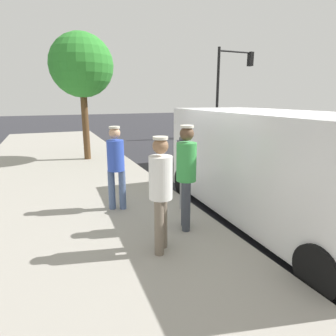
{
  "coord_description": "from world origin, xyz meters",
  "views": [
    {
      "loc": [
        3.79,
        4.77,
        2.4
      ],
      "look_at": [
        1.65,
        -0.32,
        1.05
      ],
      "focal_mm": 30.78,
      "sensor_mm": 36.0,
      "label": 1
    }
  ],
  "objects_px": {
    "parking_meter_near": "(182,160)",
    "traffic_light_corner": "(230,78)",
    "street_tree": "(82,66)",
    "pedestrian_in_green": "(186,170)",
    "parked_van": "(272,164)",
    "pedestrian_in_white": "(161,188)",
    "pedestrian_in_blue": "(116,163)"
  },
  "relations": [
    {
      "from": "pedestrian_in_blue",
      "to": "street_tree",
      "type": "bearing_deg",
      "value": -91.24
    },
    {
      "from": "parking_meter_near",
      "to": "pedestrian_in_white",
      "type": "height_order",
      "value": "pedestrian_in_white"
    },
    {
      "from": "pedestrian_in_white",
      "to": "traffic_light_corner",
      "type": "height_order",
      "value": "traffic_light_corner"
    },
    {
      "from": "pedestrian_in_blue",
      "to": "pedestrian_in_green",
      "type": "bearing_deg",
      "value": 123.19
    },
    {
      "from": "street_tree",
      "to": "pedestrian_in_green",
      "type": "bearing_deg",
      "value": 96.53
    },
    {
      "from": "pedestrian_in_green",
      "to": "parked_van",
      "type": "bearing_deg",
      "value": 178.66
    },
    {
      "from": "parking_meter_near",
      "to": "pedestrian_in_green",
      "type": "distance_m",
      "value": 0.92
    },
    {
      "from": "pedestrian_in_green",
      "to": "traffic_light_corner",
      "type": "distance_m",
      "value": 13.59
    },
    {
      "from": "pedestrian_in_blue",
      "to": "parked_van",
      "type": "relative_size",
      "value": 0.32
    },
    {
      "from": "traffic_light_corner",
      "to": "pedestrian_in_white",
      "type": "bearing_deg",
      "value": 51.84
    },
    {
      "from": "pedestrian_in_blue",
      "to": "pedestrian_in_white",
      "type": "bearing_deg",
      "value": 96.3
    },
    {
      "from": "parking_meter_near",
      "to": "traffic_light_corner",
      "type": "bearing_deg",
      "value": -128.53
    },
    {
      "from": "pedestrian_in_white",
      "to": "pedestrian_in_green",
      "type": "bearing_deg",
      "value": -140.87
    },
    {
      "from": "pedestrian_in_blue",
      "to": "pedestrian_in_green",
      "type": "xyz_separation_m",
      "value": [
        -0.9,
        1.37,
        0.07
      ]
    },
    {
      "from": "pedestrian_in_green",
      "to": "pedestrian_in_white",
      "type": "bearing_deg",
      "value": 39.13
    },
    {
      "from": "parking_meter_near",
      "to": "parked_van",
      "type": "relative_size",
      "value": 0.29
    },
    {
      "from": "parking_meter_near",
      "to": "traffic_light_corner",
      "type": "height_order",
      "value": "traffic_light_corner"
    },
    {
      "from": "pedestrian_in_green",
      "to": "parked_van",
      "type": "height_order",
      "value": "parked_van"
    },
    {
      "from": "pedestrian_in_green",
      "to": "pedestrian_in_blue",
      "type": "bearing_deg",
      "value": -56.81
    },
    {
      "from": "parked_van",
      "to": "pedestrian_in_green",
      "type": "bearing_deg",
      "value": -1.34
    },
    {
      "from": "pedestrian_in_green",
      "to": "parking_meter_near",
      "type": "bearing_deg",
      "value": -110.76
    },
    {
      "from": "pedestrian_in_green",
      "to": "parked_van",
      "type": "xyz_separation_m",
      "value": [
        -1.83,
        0.04,
        -0.05
      ]
    },
    {
      "from": "parking_meter_near",
      "to": "parked_van",
      "type": "xyz_separation_m",
      "value": [
        -1.5,
        0.9,
        -0.03
      ]
    },
    {
      "from": "pedestrian_in_blue",
      "to": "pedestrian_in_green",
      "type": "relative_size",
      "value": 0.94
    },
    {
      "from": "traffic_light_corner",
      "to": "street_tree",
      "type": "height_order",
      "value": "traffic_light_corner"
    },
    {
      "from": "traffic_light_corner",
      "to": "parked_van",
      "type": "bearing_deg",
      "value": 59.5
    },
    {
      "from": "pedestrian_in_green",
      "to": "traffic_light_corner",
      "type": "bearing_deg",
      "value": -127.34
    },
    {
      "from": "pedestrian_in_blue",
      "to": "street_tree",
      "type": "xyz_separation_m",
      "value": [
        -0.12,
        -5.43,
        2.36
      ]
    },
    {
      "from": "pedestrian_in_blue",
      "to": "pedestrian_in_green",
      "type": "distance_m",
      "value": 1.64
    },
    {
      "from": "parking_meter_near",
      "to": "pedestrian_in_green",
      "type": "xyz_separation_m",
      "value": [
        0.32,
        0.86,
        0.02
      ]
    },
    {
      "from": "street_tree",
      "to": "parked_van",
      "type": "bearing_deg",
      "value": 110.83
    },
    {
      "from": "pedestrian_in_white",
      "to": "pedestrian_in_blue",
      "type": "relative_size",
      "value": 1.01
    }
  ]
}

